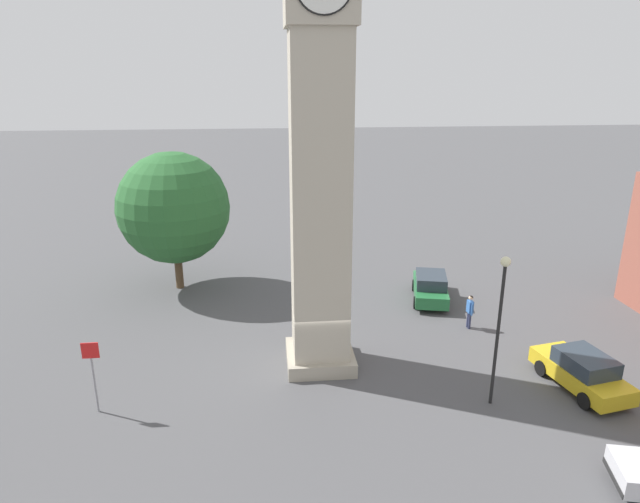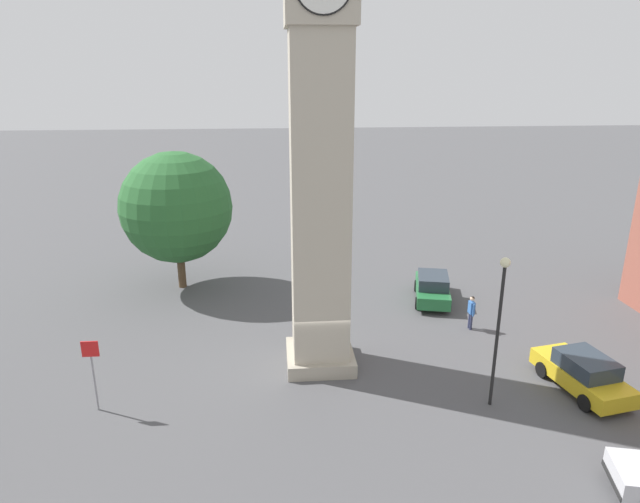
% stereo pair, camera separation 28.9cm
% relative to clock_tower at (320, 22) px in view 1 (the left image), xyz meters
% --- Properties ---
extents(ground_plane, '(200.00, 200.00, 0.00)m').
position_rel_clock_tower_xyz_m(ground_plane, '(-0.00, -0.00, -13.52)').
color(ground_plane, '#4C4C4F').
extents(clock_tower, '(3.38, 3.38, 23.03)m').
position_rel_clock_tower_xyz_m(clock_tower, '(0.00, 0.00, 0.00)').
color(clock_tower, '#A59C89').
rests_on(clock_tower, ground).
extents(car_blue_kerb, '(2.45, 4.37, 1.53)m').
position_rel_clock_tower_xyz_m(car_blue_kerb, '(-9.95, 2.94, -12.75)').
color(car_blue_kerb, gold).
rests_on(car_blue_kerb, ground).
extents(car_red_corner, '(2.59, 4.40, 1.53)m').
position_rel_clock_tower_xyz_m(car_red_corner, '(-6.61, -6.21, -12.75)').
color(car_red_corner, '#236B38').
rests_on(car_red_corner, ground).
extents(pedestrian, '(0.24, 0.56, 1.69)m').
position_rel_clock_tower_xyz_m(pedestrian, '(-7.50, -2.69, -12.51)').
color(pedestrian, '#2D3351').
rests_on(pedestrian, ground).
extents(tree, '(6.15, 6.15, 7.77)m').
position_rel_clock_tower_xyz_m(tree, '(7.14, -9.44, -8.82)').
color(tree, brown).
rests_on(tree, ground).
extents(lamp_post, '(0.36, 0.36, 5.81)m').
position_rel_clock_tower_xyz_m(lamp_post, '(-6.08, 3.56, -9.71)').
color(lamp_post, black).
rests_on(lamp_post, ground).
extents(road_sign, '(0.60, 0.07, 2.80)m').
position_rel_clock_tower_xyz_m(road_sign, '(8.42, 2.67, -11.61)').
color(road_sign, gray).
rests_on(road_sign, ground).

